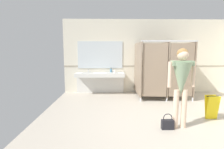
# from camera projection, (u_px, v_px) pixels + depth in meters

# --- Properties ---
(ground_plane) EXTENTS (6.87, 6.80, 0.10)m
(ground_plane) POSITION_uv_depth(u_px,v_px,m) (184.00, 126.00, 3.81)
(ground_plane) COLOR #B2A899
(wall_back) EXTENTS (6.87, 0.12, 2.86)m
(wall_back) POSITION_uv_depth(u_px,v_px,m) (151.00, 56.00, 6.75)
(wall_back) COLOR beige
(wall_back) RESTS_ON ground_plane
(wall_back_tile_band) EXTENTS (6.87, 0.01, 0.06)m
(wall_back_tile_band) POSITION_uv_depth(u_px,v_px,m) (151.00, 66.00, 6.74)
(wall_back_tile_band) COLOR #9E937F
(wall_back_tile_band) RESTS_ON wall_back
(vanity_counter) EXTENTS (1.85, 0.59, 0.93)m
(vanity_counter) POSITION_uv_depth(u_px,v_px,m) (100.00, 78.00, 6.53)
(vanity_counter) COLOR silver
(vanity_counter) RESTS_ON ground_plane
(mirror_panel) EXTENTS (1.75, 0.02, 1.05)m
(mirror_panel) POSITION_uv_depth(u_px,v_px,m) (100.00, 55.00, 6.63)
(mirror_panel) COLOR silver
(mirror_panel) RESTS_ON wall_back
(bathroom_stalls) EXTENTS (1.79, 1.38, 1.97)m
(bathroom_stalls) POSITION_uv_depth(u_px,v_px,m) (163.00, 69.00, 5.87)
(bathroom_stalls) COLOR #84705B
(bathroom_stalls) RESTS_ON ground_plane
(person_standing) EXTENTS (0.58, 0.42, 1.67)m
(person_standing) POSITION_uv_depth(u_px,v_px,m) (181.00, 78.00, 3.47)
(person_standing) COLOR beige
(person_standing) RESTS_ON ground_plane
(handbag) EXTENTS (0.25, 0.10, 0.33)m
(handbag) POSITION_uv_depth(u_px,v_px,m) (167.00, 124.00, 3.51)
(handbag) COLOR black
(handbag) RESTS_ON ground_plane
(soap_dispenser) EXTENTS (0.07, 0.07, 0.18)m
(soap_dispenser) POSITION_uv_depth(u_px,v_px,m) (111.00, 70.00, 6.59)
(soap_dispenser) COLOR teal
(soap_dispenser) RESTS_ON vanity_counter
(paper_cup) EXTENTS (0.07, 0.07, 0.11)m
(paper_cup) POSITION_uv_depth(u_px,v_px,m) (115.00, 72.00, 6.35)
(paper_cup) COLOR white
(paper_cup) RESTS_ON vanity_counter
(wet_floor_sign) EXTENTS (0.28, 0.19, 0.57)m
(wet_floor_sign) POSITION_uv_depth(u_px,v_px,m) (212.00, 107.00, 4.03)
(wet_floor_sign) COLOR yellow
(wet_floor_sign) RESTS_ON ground_plane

